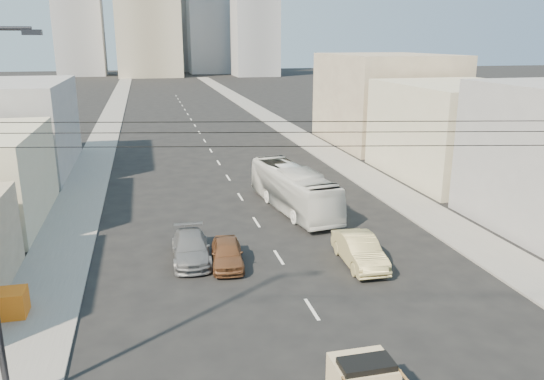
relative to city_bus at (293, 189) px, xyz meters
name	(u,v)px	position (x,y,z in m)	size (l,w,h in m)	color
sidewalk_left	(111,120)	(-14.83, 47.95, -1.45)	(3.50, 180.00, 0.12)	gray
sidewalk_right	(264,115)	(8.67, 47.95, -1.45)	(3.50, 180.00, 0.12)	gray
lane_dashes	(202,136)	(-3.08, 30.95, -1.50)	(0.15, 104.00, 0.01)	silver
city_bus	(293,189)	(0.00, 0.00, 0.00)	(2.53, 10.82, 3.01)	silver
sedan_brown	(227,253)	(-5.99, -8.44, -0.82)	(1.62, 4.03, 1.37)	brown
sedan_tan	(359,250)	(0.84, -9.93, -0.71)	(1.69, 4.85, 1.60)	tan
sedan_grey	(191,248)	(-7.79, -7.31, -0.80)	(1.97, 4.84, 1.40)	slate
overhead_wires	(388,133)	(-3.08, -20.55, 7.46)	(23.01, 5.02, 0.72)	black
crate_stack	(4,304)	(-16.08, -11.75, -0.82)	(1.80, 1.20, 1.14)	orange
bldg_right_mid	(459,131)	(16.42, 5.95, 2.49)	(11.00, 14.00, 8.00)	#C0B99B
bldg_right_far	(385,99)	(16.92, 21.95, 3.49)	(12.00, 16.00, 10.00)	gray
midrise_ne	(210,15)	(14.92, 162.95, 18.49)	(16.00, 16.00, 40.00)	gray
midrise_nw	(79,23)	(-29.08, 157.95, 15.49)	(15.00, 15.00, 34.00)	gray
midrise_back	(173,11)	(2.92, 177.95, 20.49)	(18.00, 18.00, 44.00)	gray
midrise_east	(255,32)	(26.92, 142.95, 12.49)	(14.00, 14.00, 28.00)	gray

